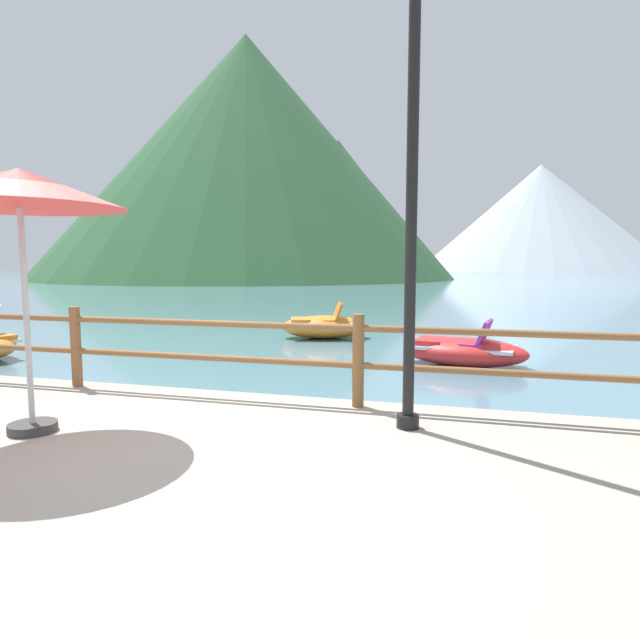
{
  "coord_description": "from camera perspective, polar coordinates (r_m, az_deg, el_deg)",
  "views": [
    {
      "loc": [
        2.75,
        -3.69,
        1.85
      ],
      "look_at": [
        0.34,
        5.0,
        0.9
      ],
      "focal_mm": 29.95,
      "sensor_mm": 36.0,
      "label": 1
    }
  ],
  "objects": [
    {
      "name": "ground_plane",
      "position": [
        43.81,
        11.92,
        3.49
      ],
      "size": [
        200.0,
        200.0,
        0.0
      ],
      "primitive_type": "plane",
      "color": "slate"
    },
    {
      "name": "beach_umbrella",
      "position": [
        5.18,
        -29.47,
        11.83
      ],
      "size": [
        1.7,
        1.7,
        2.24
      ],
      "color": "#B2B2B7",
      "rests_on": "promenade_dock"
    },
    {
      "name": "pedal_boat_2",
      "position": [
        13.32,
        0.4,
        -0.66
      ],
      "size": [
        2.39,
        1.77,
        0.89
      ],
      "color": "orange",
      "rests_on": "ground"
    },
    {
      "name": "cliff_headland",
      "position": [
        70.81,
        -6.24,
        15.96
      ],
      "size": [
        51.49,
        51.49,
        30.02
      ],
      "color": "#2D5633",
      "rests_on": "ground"
    },
    {
      "name": "distant_peak",
      "position": [
        143.15,
        22.36,
        10.01
      ],
      "size": [
        58.35,
        58.35,
        25.72
      ],
      "primitive_type": "cone",
      "color": "#A8B2C1",
      "rests_on": "ground"
    },
    {
      "name": "pedal_boat_0",
      "position": [
        10.06,
        15.08,
        -3.19
      ],
      "size": [
        2.41,
        1.55,
        0.86
      ],
      "color": "red",
      "rests_on": "ground"
    },
    {
      "name": "lamp_post",
      "position": [
        4.87,
        9.94,
        21.51
      ],
      "size": [
        0.28,
        0.28,
        4.63
      ],
      "color": "black",
      "rests_on": "promenade_dock"
    },
    {
      "name": "dock_railing",
      "position": [
        5.98,
        -12.09,
        -2.58
      ],
      "size": [
        23.92,
        0.12,
        0.95
      ],
      "color": "brown",
      "rests_on": "promenade_dock"
    }
  ]
}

